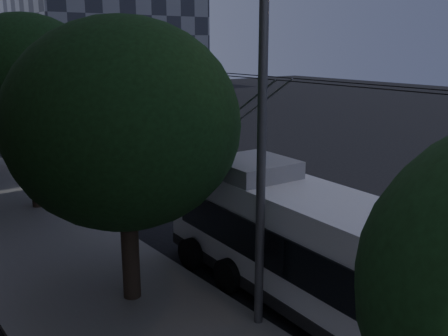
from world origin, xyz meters
TOP-DOWN VIEW (x-y plane):
  - ground at (0.00, 0.00)m, footprint 120.00×120.00m
  - tram_rails at (2.50, 20.00)m, footprint 4.52×90.00m
  - trolleybus at (-3.58, -3.13)m, footprint 3.08×11.48m
  - pickup_silver at (-2.70, 10.86)m, footprint 3.32×6.21m
  - car_white_a at (-4.04, 15.01)m, footprint 1.61×3.89m
  - car_white_b at (-4.30, 21.16)m, footprint 2.66×5.14m
  - car_white_d at (-2.70, 29.50)m, footprint 3.01×4.49m
  - tree_1 at (-6.96, 0.24)m, footprint 5.53×5.53m
  - tree_2 at (-6.50, 9.03)m, footprint 5.62×5.62m
  - streetlamp_near at (-4.80, -2.64)m, footprint 2.20×0.44m

SIDE VIEW (x-z plane):
  - ground at x=0.00m, z-range 0.00..0.00m
  - tram_rails at x=2.50m, z-range 0.00..0.02m
  - car_white_a at x=-4.04m, z-range 0.00..1.32m
  - car_white_d at x=-2.70m, z-range 0.00..1.42m
  - car_white_b at x=-4.30m, z-range 0.00..1.42m
  - pickup_silver at x=-2.70m, z-range 0.00..1.66m
  - trolleybus at x=-3.58m, z-range -1.24..4.38m
  - tree_1 at x=-6.96m, z-range 1.05..8.16m
  - tree_2 at x=-6.50m, z-range 1.23..8.78m
  - streetlamp_near at x=-4.80m, z-range 0.97..9.91m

